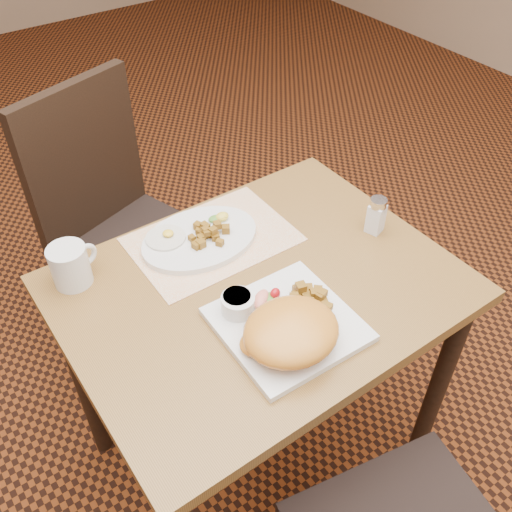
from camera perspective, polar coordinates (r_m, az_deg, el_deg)
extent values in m
plane|color=black|center=(1.94, 0.26, -18.64)|extent=(8.00, 8.00, 0.00)
cube|color=brown|center=(1.35, 0.36, -3.32)|extent=(0.90, 0.70, 0.03)
cylinder|color=black|center=(1.71, 17.74, -12.32)|extent=(0.05, 0.05, 0.71)
cylinder|color=black|center=(1.72, -16.99, -11.66)|extent=(0.05, 0.05, 0.71)
cylinder|color=black|center=(1.96, 4.71, -1.04)|extent=(0.05, 0.05, 0.71)
cylinder|color=black|center=(1.68, 15.25, -22.27)|extent=(0.04, 0.04, 0.42)
cube|color=black|center=(1.91, -11.53, 0.64)|extent=(0.53, 0.53, 0.05)
cylinder|color=black|center=(2.26, -10.67, 0.38)|extent=(0.04, 0.04, 0.42)
cylinder|color=black|center=(2.07, -3.62, -3.61)|extent=(0.04, 0.04, 0.42)
cylinder|color=black|center=(2.11, -17.53, -4.85)|extent=(0.04, 0.04, 0.42)
cylinder|color=black|center=(1.91, -10.61, -9.77)|extent=(0.04, 0.04, 0.42)
cube|color=black|center=(1.89, -16.93, 9.20)|extent=(0.41, 0.17, 0.50)
cube|color=white|center=(1.46, -4.39, 1.67)|extent=(0.40, 0.28, 0.00)
cube|color=silver|center=(1.24, 3.12, -6.83)|extent=(0.29, 0.29, 0.02)
ellipsoid|color=orange|center=(1.17, 3.54, -7.51)|extent=(0.21, 0.18, 0.08)
ellipsoid|color=orange|center=(1.19, 5.05, -8.30)|extent=(0.08, 0.07, 0.03)
ellipsoid|color=orange|center=(1.18, 0.26, -8.65)|extent=(0.08, 0.07, 0.03)
cylinder|color=silver|center=(1.24, -1.81, -4.81)|extent=(0.07, 0.07, 0.04)
cylinder|color=beige|center=(1.23, -1.93, -4.05)|extent=(0.06, 0.06, 0.01)
ellipsoid|color=#387223|center=(1.27, 1.35, -4.25)|extent=(0.05, 0.05, 0.01)
ellipsoid|color=red|center=(1.27, 1.93, -3.76)|extent=(0.03, 0.03, 0.03)
ellipsoid|color=#F28C72|center=(1.27, 0.51, -4.31)|extent=(0.07, 0.06, 0.02)
cylinder|color=white|center=(1.44, -9.03, 1.82)|extent=(0.10, 0.10, 0.01)
ellipsoid|color=yellow|center=(1.44, -8.79, 2.27)|extent=(0.03, 0.03, 0.01)
ellipsoid|color=#387223|center=(1.48, -4.04, 3.76)|extent=(0.04, 0.04, 0.01)
ellipsoid|color=yellow|center=(1.48, -3.41, 3.97)|extent=(0.04, 0.03, 0.02)
cube|color=white|center=(1.49, 11.88, 3.69)|extent=(0.05, 0.05, 0.08)
cylinder|color=silver|center=(1.46, 12.15, 5.23)|extent=(0.05, 0.05, 0.02)
cylinder|color=silver|center=(1.38, -18.12, -0.93)|extent=(0.09, 0.09, 0.10)
torus|color=silver|center=(1.39, -16.65, 0.10)|extent=(0.06, 0.03, 0.06)
cube|color=#8F6117|center=(1.27, 6.62, -4.61)|extent=(0.03, 0.03, 0.02)
cube|color=#8F6117|center=(1.27, 5.17, -4.20)|extent=(0.02, 0.02, 0.02)
cube|color=#8F6117|center=(1.24, 6.70, -5.01)|extent=(0.02, 0.02, 0.01)
cube|color=#8F6117|center=(1.25, 6.08, -5.72)|extent=(0.02, 0.02, 0.02)
cube|color=#8F6117|center=(1.29, 6.19, -3.44)|extent=(0.03, 0.03, 0.02)
cube|color=#8F6117|center=(1.28, 6.09, -3.80)|extent=(0.03, 0.03, 0.02)
cube|color=#8F6117|center=(1.23, 4.90, -5.39)|extent=(0.03, 0.03, 0.02)
cube|color=#8F6117|center=(1.30, 5.24, -3.27)|extent=(0.03, 0.03, 0.02)
cube|color=#8F6117|center=(1.27, 5.72, -4.35)|extent=(0.03, 0.03, 0.02)
cube|color=#8F6117|center=(1.25, 5.01, -5.49)|extent=(0.02, 0.02, 0.02)
cube|color=#8F6117|center=(1.26, 3.81, -4.75)|extent=(0.02, 0.02, 0.02)
cube|color=#8F6117|center=(1.25, 3.83, -4.39)|extent=(0.02, 0.02, 0.01)
cube|color=#8F6117|center=(1.26, 5.83, -3.76)|extent=(0.02, 0.02, 0.02)
cube|color=#8F6117|center=(1.29, 4.13, -3.34)|extent=(0.02, 0.02, 0.02)
cube|color=#8F6117|center=(1.28, 3.99, -3.99)|extent=(0.02, 0.02, 0.02)
cube|color=#8F6117|center=(1.26, 6.41, -4.06)|extent=(0.02, 0.02, 0.02)
cube|color=#8F6117|center=(1.25, 5.38, -4.62)|extent=(0.02, 0.02, 0.02)
cube|color=#8F6117|center=(1.25, 6.35, -5.58)|extent=(0.03, 0.03, 0.02)
cube|color=#8F6117|center=(1.28, 4.76, -3.74)|extent=(0.03, 0.03, 0.02)
cube|color=#8F6117|center=(1.26, 6.66, -3.79)|extent=(0.02, 0.02, 0.02)
cube|color=#8F6117|center=(1.27, 4.50, -3.17)|extent=(0.03, 0.03, 0.02)
cube|color=#8F6117|center=(1.25, 3.89, -4.17)|extent=(0.03, 0.03, 0.02)
cube|color=#8F6117|center=(1.24, 7.19, -5.09)|extent=(0.02, 0.02, 0.02)
cube|color=#8F6117|center=(1.28, 4.83, -3.99)|extent=(0.02, 0.02, 0.02)
cube|color=#8F6117|center=(1.40, -5.52, 1.22)|extent=(0.02, 0.02, 0.02)
cube|color=#8F6117|center=(1.44, -5.70, 2.51)|extent=(0.02, 0.02, 0.02)
cube|color=#8F6117|center=(1.41, -3.64, 1.35)|extent=(0.02, 0.02, 0.02)
cube|color=#8F6117|center=(1.42, -4.34, 2.51)|extent=(0.02, 0.02, 0.02)
cube|color=#8F6117|center=(1.45, -5.26, 2.85)|extent=(0.02, 0.02, 0.01)
cube|color=#8F6117|center=(1.43, -4.93, 2.88)|extent=(0.02, 0.02, 0.02)
cube|color=#8F6117|center=(1.43, -6.42, 1.79)|extent=(0.02, 0.02, 0.01)
cube|color=#8F6117|center=(1.46, -5.81, 2.98)|extent=(0.02, 0.02, 0.02)
cube|color=#8F6117|center=(1.42, -5.07, 2.59)|extent=(0.02, 0.02, 0.02)
cube|color=#8F6117|center=(1.43, -4.88, 2.38)|extent=(0.03, 0.03, 0.02)
cube|color=#8F6117|center=(1.44, -4.89, 2.33)|extent=(0.02, 0.02, 0.02)
cube|color=#8F6117|center=(1.44, -5.44, 2.32)|extent=(0.02, 0.02, 0.01)
cube|color=#8F6117|center=(1.42, -5.53, 1.52)|extent=(0.02, 0.02, 0.01)
cube|color=#8F6117|center=(1.40, -5.92, 1.11)|extent=(0.03, 0.02, 0.02)
cube|color=#8F6117|center=(1.42, -4.07, 1.94)|extent=(0.03, 0.03, 0.02)
cube|color=#8F6117|center=(1.44, -5.19, 3.07)|extent=(0.02, 0.02, 0.02)
cube|color=#8F6117|center=(1.44, -3.03, 2.70)|extent=(0.03, 0.03, 0.02)
cube|color=#8F6117|center=(1.42, -4.93, 2.33)|extent=(0.02, 0.02, 0.01)
cube|color=#8F6117|center=(1.44, -5.14, 2.42)|extent=(0.02, 0.03, 0.02)
cube|color=#8F6117|center=(1.42, -5.50, 1.80)|extent=(0.02, 0.02, 0.02)
cube|color=#8F6117|center=(1.43, -3.89, 3.11)|extent=(0.02, 0.02, 0.02)
cube|color=#8F6117|center=(1.43, -4.85, 2.27)|extent=(0.02, 0.02, 0.02)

